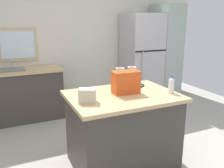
{
  "coord_description": "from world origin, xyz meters",
  "views": [
    {
      "loc": [
        -1.37,
        -2.27,
        1.74
      ],
      "look_at": [
        -0.16,
        0.4,
        0.95
      ],
      "focal_mm": 38.61,
      "sensor_mm": 36.0,
      "label": 1
    }
  ],
  "objects_px": {
    "refrigerator": "(141,60)",
    "bottle": "(171,85)",
    "kitchen_island": "(122,130)",
    "small_box": "(87,96)",
    "shopping_bag": "(126,82)",
    "ear_defenders": "(139,84)",
    "tall_cabinet": "(165,54)"
  },
  "relations": [
    {
      "from": "refrigerator",
      "to": "bottle",
      "type": "xyz_separation_m",
      "value": [
        -0.85,
        -2.08,
        0.07
      ]
    },
    {
      "from": "refrigerator",
      "to": "bottle",
      "type": "bearing_deg",
      "value": -112.25
    },
    {
      "from": "shopping_bag",
      "to": "tall_cabinet",
      "type": "bearing_deg",
      "value": 43.9
    },
    {
      "from": "kitchen_island",
      "to": "refrigerator",
      "type": "bearing_deg",
      "value": 53.71
    },
    {
      "from": "kitchen_island",
      "to": "refrigerator",
      "type": "distance_m",
      "value": 2.39
    },
    {
      "from": "kitchen_island",
      "to": "refrigerator",
      "type": "relative_size",
      "value": 0.67
    },
    {
      "from": "kitchen_island",
      "to": "refrigerator",
      "type": "height_order",
      "value": "refrigerator"
    },
    {
      "from": "ear_defenders",
      "to": "refrigerator",
      "type": "bearing_deg",
      "value": 57.93
    },
    {
      "from": "kitchen_island",
      "to": "tall_cabinet",
      "type": "relative_size",
      "value": 0.61
    },
    {
      "from": "bottle",
      "to": "ear_defenders",
      "type": "xyz_separation_m",
      "value": [
        -0.18,
        0.44,
        -0.07
      ]
    },
    {
      "from": "refrigerator",
      "to": "tall_cabinet",
      "type": "relative_size",
      "value": 0.91
    },
    {
      "from": "kitchen_island",
      "to": "bottle",
      "type": "relative_size",
      "value": 5.74
    },
    {
      "from": "kitchen_island",
      "to": "shopping_bag",
      "type": "bearing_deg",
      "value": 27.75
    },
    {
      "from": "small_box",
      "to": "bottle",
      "type": "distance_m",
      "value": 1.0
    },
    {
      "from": "refrigerator",
      "to": "shopping_bag",
      "type": "distance_m",
      "value": 2.3
    },
    {
      "from": "shopping_bag",
      "to": "ear_defenders",
      "type": "xyz_separation_m",
      "value": [
        0.31,
        0.22,
        -0.11
      ]
    },
    {
      "from": "shopping_bag",
      "to": "bottle",
      "type": "relative_size",
      "value": 1.45
    },
    {
      "from": "tall_cabinet",
      "to": "kitchen_island",
      "type": "bearing_deg",
      "value": -136.44
    },
    {
      "from": "tall_cabinet",
      "to": "shopping_bag",
      "type": "distance_m",
      "value": 2.69
    },
    {
      "from": "small_box",
      "to": "ear_defenders",
      "type": "xyz_separation_m",
      "value": [
        0.82,
        0.35,
        -0.05
      ]
    },
    {
      "from": "refrigerator",
      "to": "bottle",
      "type": "distance_m",
      "value": 2.25
    },
    {
      "from": "shopping_bag",
      "to": "small_box",
      "type": "distance_m",
      "value": 0.53
    },
    {
      "from": "kitchen_island",
      "to": "bottle",
      "type": "height_order",
      "value": "bottle"
    },
    {
      "from": "small_box",
      "to": "ear_defenders",
      "type": "relative_size",
      "value": 0.89
    },
    {
      "from": "refrigerator",
      "to": "small_box",
      "type": "relative_size",
      "value": 10.52
    },
    {
      "from": "kitchen_island",
      "to": "shopping_bag",
      "type": "height_order",
      "value": "shopping_bag"
    },
    {
      "from": "shopping_bag",
      "to": "small_box",
      "type": "relative_size",
      "value": 1.8
    },
    {
      "from": "ear_defenders",
      "to": "bottle",
      "type": "bearing_deg",
      "value": -68.11
    },
    {
      "from": "tall_cabinet",
      "to": "ear_defenders",
      "type": "bearing_deg",
      "value": -134.77
    },
    {
      "from": "kitchen_island",
      "to": "bottle",
      "type": "xyz_separation_m",
      "value": [
        0.54,
        -0.19,
        0.54
      ]
    },
    {
      "from": "tall_cabinet",
      "to": "ear_defenders",
      "type": "height_order",
      "value": "tall_cabinet"
    },
    {
      "from": "small_box",
      "to": "bottle",
      "type": "relative_size",
      "value": 0.81
    }
  ]
}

